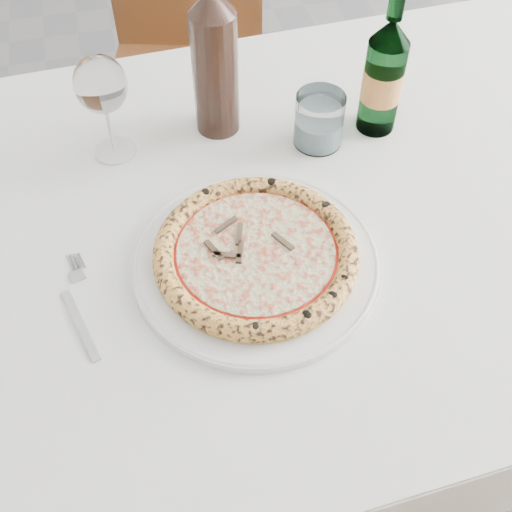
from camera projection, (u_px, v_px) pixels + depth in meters
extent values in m
cube|color=#606060|center=(274.00, 358.00, 1.70)|extent=(5.00, 6.00, 0.02)
cube|color=#632D18|center=(242.00, 226.00, 1.01)|extent=(1.57, 0.96, 0.04)
cube|color=white|center=(241.00, 216.00, 0.99)|extent=(1.64, 1.02, 0.01)
cube|color=white|center=(196.00, 95.00, 1.36)|extent=(1.59, 0.01, 0.22)
cylinder|color=#632D18|center=(483.00, 169.00, 1.63)|extent=(0.06, 0.06, 0.71)
cube|color=#632D18|center=(185.00, 87.00, 1.69)|extent=(0.49, 0.49, 0.04)
cylinder|color=#632D18|center=(252.00, 117.00, 1.98)|extent=(0.04, 0.04, 0.43)
cylinder|color=#632D18|center=(248.00, 197.00, 1.76)|extent=(0.04, 0.04, 0.43)
cylinder|color=#632D18|center=(142.00, 115.00, 1.98)|extent=(0.04, 0.04, 0.43)
cylinder|color=#632D18|center=(124.00, 194.00, 1.77)|extent=(0.04, 0.04, 0.43)
cylinder|color=white|center=(256.00, 262.00, 0.92)|extent=(0.36, 0.36, 0.01)
torus|color=white|center=(256.00, 260.00, 0.92)|extent=(0.35, 0.35, 0.01)
cylinder|color=gold|center=(256.00, 256.00, 0.91)|extent=(0.28, 0.28, 0.01)
torus|color=gold|center=(256.00, 252.00, 0.90)|extent=(0.29, 0.29, 0.03)
cylinder|color=red|center=(256.00, 252.00, 0.90)|extent=(0.24, 0.24, 0.00)
cylinder|color=beige|center=(256.00, 251.00, 0.90)|extent=(0.22, 0.22, 0.00)
cube|color=#4A3426|center=(276.00, 246.00, 0.90)|extent=(0.04, 0.01, 0.00)
cube|color=#4A3426|center=(265.00, 226.00, 0.93)|extent=(0.03, 0.04, 0.00)
cube|color=#4A3426|center=(226.00, 224.00, 0.93)|extent=(0.03, 0.04, 0.00)
cube|color=#4A3426|center=(233.00, 253.00, 0.89)|extent=(0.04, 0.01, 0.00)
cube|color=#4A3426|center=(245.00, 277.00, 0.87)|extent=(0.03, 0.04, 0.00)
cube|color=#4A3426|center=(291.00, 278.00, 0.87)|extent=(0.03, 0.04, 0.00)
cube|color=#A6A7A8|center=(80.00, 323.00, 0.86)|extent=(0.05, 0.12, 0.00)
cube|color=#A6A7A8|center=(77.00, 279.00, 0.91)|extent=(0.03, 0.03, 0.00)
cylinder|color=#A6A7A8|center=(71.00, 267.00, 0.92)|extent=(0.00, 0.03, 0.00)
cylinder|color=#A6A7A8|center=(74.00, 266.00, 0.92)|extent=(0.00, 0.03, 0.00)
cylinder|color=#A6A7A8|center=(78.00, 265.00, 0.92)|extent=(0.00, 0.03, 0.00)
cylinder|color=#A6A7A8|center=(82.00, 265.00, 0.92)|extent=(0.00, 0.03, 0.00)
cylinder|color=white|center=(115.00, 151.00, 1.08)|extent=(0.07, 0.07, 0.00)
cylinder|color=white|center=(110.00, 128.00, 1.04)|extent=(0.01, 0.01, 0.09)
ellipsoid|color=silver|center=(100.00, 84.00, 0.97)|extent=(0.08, 0.08, 0.09)
cylinder|color=silver|center=(319.00, 120.00, 1.06)|extent=(0.08, 0.08, 0.09)
cylinder|color=#B6E1F1|center=(318.00, 131.00, 1.08)|extent=(0.07, 0.07, 0.04)
cylinder|color=#31603C|center=(381.00, 87.00, 1.06)|extent=(0.07, 0.07, 0.16)
cone|color=#31603C|center=(392.00, 31.00, 0.98)|extent=(0.07, 0.07, 0.04)
cylinder|color=#31603C|center=(397.00, 3.00, 0.94)|extent=(0.02, 0.02, 0.05)
cylinder|color=#DFB556|center=(382.00, 84.00, 1.05)|extent=(0.07, 0.07, 0.06)
cylinder|color=black|center=(215.00, 74.00, 1.04)|extent=(0.07, 0.07, 0.21)
cone|color=black|center=(211.00, 1.00, 0.94)|extent=(0.07, 0.07, 0.04)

